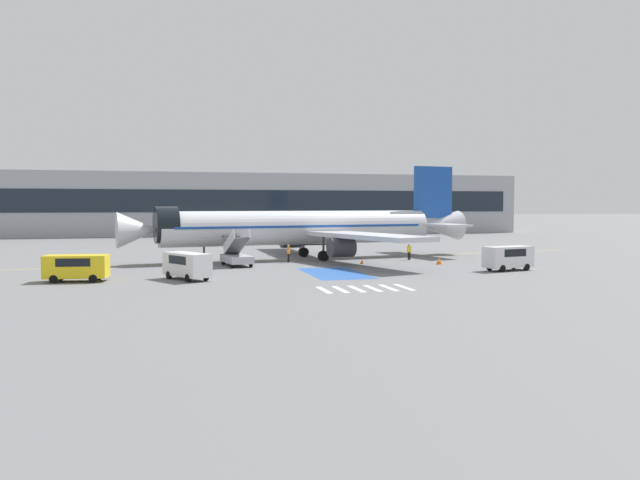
# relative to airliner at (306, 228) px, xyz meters

# --- Properties ---
(ground_plane) EXTENTS (600.00, 600.00, 0.00)m
(ground_plane) POSITION_rel_airliner_xyz_m (-2.00, 0.80, -3.47)
(ground_plane) COLOR slate
(apron_leadline_yellow) EXTENTS (73.36, 11.15, 0.01)m
(apron_leadline_yellow) POSITION_rel_airliner_xyz_m (-0.70, -0.10, -3.47)
(apron_leadline_yellow) COLOR gold
(apron_leadline_yellow) RESTS_ON ground_plane
(apron_stand_patch_blue) EXTENTS (4.77, 9.75, 0.01)m
(apron_stand_patch_blue) POSITION_rel_airliner_xyz_m (-0.70, -14.42, -3.47)
(apron_stand_patch_blue) COLOR #2856A8
(apron_stand_patch_blue) RESTS_ON ground_plane
(apron_walkway_bar_0) EXTENTS (0.44, 3.60, 0.01)m
(apron_walkway_bar_0) POSITION_rel_airliner_xyz_m (-4.30, -24.55, -3.47)
(apron_walkway_bar_0) COLOR silver
(apron_walkway_bar_0) RESTS_ON ground_plane
(apron_walkway_bar_1) EXTENTS (0.44, 3.60, 0.01)m
(apron_walkway_bar_1) POSITION_rel_airliner_xyz_m (-3.10, -24.55, -3.47)
(apron_walkway_bar_1) COLOR silver
(apron_walkway_bar_1) RESTS_ON ground_plane
(apron_walkway_bar_2) EXTENTS (0.44, 3.60, 0.01)m
(apron_walkway_bar_2) POSITION_rel_airliner_xyz_m (-1.90, -24.55, -3.47)
(apron_walkway_bar_2) COLOR silver
(apron_walkway_bar_2) RESTS_ON ground_plane
(apron_walkway_bar_3) EXTENTS (0.44, 3.60, 0.01)m
(apron_walkway_bar_3) POSITION_rel_airliner_xyz_m (-0.70, -24.55, -3.47)
(apron_walkway_bar_3) COLOR silver
(apron_walkway_bar_3) RESTS_ON ground_plane
(apron_walkway_bar_4) EXTENTS (0.44, 3.60, 0.01)m
(apron_walkway_bar_4) POSITION_rel_airliner_xyz_m (0.50, -24.55, -3.47)
(apron_walkway_bar_4) COLOR silver
(apron_walkway_bar_4) RESTS_ON ground_plane
(apron_walkway_bar_5) EXTENTS (0.44, 3.60, 0.01)m
(apron_walkway_bar_5) POSITION_rel_airliner_xyz_m (1.70, -24.55, -3.47)
(apron_walkway_bar_5) COLOR silver
(apron_walkway_bar_5) RESTS_ON ground_plane
(airliner) EXTENTS (39.77, 35.11, 10.53)m
(airliner) POSITION_rel_airliner_xyz_m (0.00, 0.00, 0.00)
(airliner) COLOR silver
(airliner) RESTS_ON ground_plane
(boarding_stairs_forward) EXTENTS (2.88, 5.46, 3.71)m
(boarding_stairs_forward) POSITION_rel_airliner_xyz_m (-8.25, -5.66, -2.52)
(boarding_stairs_forward) COLOR #ADB2BA
(boarding_stairs_forward) RESTS_ON ground_plane
(fuel_tanker) EXTENTS (9.33, 3.02, 3.30)m
(fuel_tanker) POSITION_rel_airliner_xyz_m (8.04, 24.80, -1.82)
(fuel_tanker) COLOR #38383D
(fuel_tanker) RESTS_ON ground_plane
(service_van_0) EXTENTS (3.81, 4.96, 2.15)m
(service_van_0) POSITION_rel_airliner_xyz_m (-13.37, -16.11, -2.19)
(service_van_0) COLOR silver
(service_van_0) RESTS_ON ground_plane
(service_van_1) EXTENTS (4.88, 2.62, 2.07)m
(service_van_1) POSITION_rel_airliner_xyz_m (-21.74, -15.21, -2.23)
(service_van_1) COLOR yellow
(service_van_1) RESTS_ON ground_plane
(service_van_2) EXTENTS (4.95, 2.76, 2.20)m
(service_van_2) POSITION_rel_airliner_xyz_m (15.17, -16.06, -2.16)
(service_van_2) COLOR silver
(service_van_2) RESTS_ON ground_plane
(ground_crew_0) EXTENTS (0.44, 0.24, 1.73)m
(ground_crew_0) POSITION_rel_airliner_xyz_m (10.66, -3.59, -2.47)
(ground_crew_0) COLOR black
(ground_crew_0) RESTS_ON ground_plane
(ground_crew_1) EXTENTS (0.42, 0.49, 1.84)m
(ground_crew_1) POSITION_rel_airliner_xyz_m (-2.62, -3.35, -2.40)
(ground_crew_1) COLOR black
(ground_crew_1) RESTS_ON ground_plane
(traffic_cone_0) EXTENTS (0.44, 0.44, 0.49)m
(traffic_cone_0) POSITION_rel_airliner_xyz_m (4.35, -6.60, -3.23)
(traffic_cone_0) COLOR orange
(traffic_cone_0) RESTS_ON ground_plane
(traffic_cone_1) EXTENTS (0.62, 0.62, 0.68)m
(traffic_cone_1) POSITION_rel_airliner_xyz_m (11.68, -9.01, -3.13)
(traffic_cone_1) COLOR orange
(traffic_cone_1) RESTS_ON ground_plane
(terminal_building) EXTENTS (133.89, 12.10, 12.25)m
(terminal_building) POSITION_rel_airliner_xyz_m (-8.24, 60.39, 2.65)
(terminal_building) COLOR #9EA3A8
(terminal_building) RESTS_ON ground_plane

